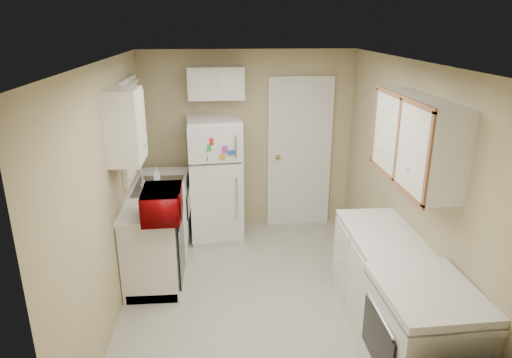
{
  "coord_description": "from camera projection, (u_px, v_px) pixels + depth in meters",
  "views": [
    {
      "loc": [
        -0.36,
        -4.04,
        2.72
      ],
      "look_at": [
        0.0,
        0.5,
        1.15
      ],
      "focal_mm": 32.0,
      "sensor_mm": 36.0,
      "label": 1
    }
  ],
  "objects": [
    {
      "name": "floor",
      "position": [
        260.0,
        300.0,
        4.72
      ],
      "size": [
        3.8,
        3.8,
        0.0
      ],
      "primitive_type": "plane",
      "color": "beige",
      "rests_on": "ground"
    },
    {
      "name": "ceiling",
      "position": [
        261.0,
        61.0,
        3.93
      ],
      "size": [
        3.8,
        3.8,
        0.0
      ],
      "primitive_type": "plane",
      "color": "white",
      "rests_on": "floor"
    },
    {
      "name": "wall_left",
      "position": [
        110.0,
        195.0,
        4.22
      ],
      "size": [
        3.8,
        3.8,
        0.0
      ],
      "primitive_type": "plane",
      "color": "tan",
      "rests_on": "floor"
    },
    {
      "name": "wall_right",
      "position": [
        403.0,
        187.0,
        4.43
      ],
      "size": [
        3.8,
        3.8,
        0.0
      ],
      "primitive_type": "plane",
      "color": "tan",
      "rests_on": "floor"
    },
    {
      "name": "wall_back",
      "position": [
        248.0,
        142.0,
        6.12
      ],
      "size": [
        2.8,
        2.8,
        0.0
      ],
      "primitive_type": "plane",
      "color": "tan",
      "rests_on": "floor"
    },
    {
      "name": "wall_front",
      "position": [
        290.0,
        311.0,
        2.54
      ],
      "size": [
        2.8,
        2.8,
        0.0
      ],
      "primitive_type": "plane",
      "color": "tan",
      "rests_on": "floor"
    },
    {
      "name": "left_counter",
      "position": [
        160.0,
        227.0,
        5.34
      ],
      "size": [
        0.6,
        1.8,
        0.9
      ],
      "primitive_type": "cube",
      "color": "silver",
      "rests_on": "floor"
    },
    {
      "name": "dishwasher",
      "position": [
        181.0,
        247.0,
        4.78
      ],
      "size": [
        0.03,
        0.58,
        0.72
      ],
      "primitive_type": "cube",
      "color": "black",
      "rests_on": "floor"
    },
    {
      "name": "sink",
      "position": [
        159.0,
        189.0,
        5.34
      ],
      "size": [
        0.54,
        0.74,
        0.16
      ],
      "primitive_type": "cube",
      "color": "gray",
      "rests_on": "left_counter"
    },
    {
      "name": "microwave",
      "position": [
        162.0,
        204.0,
        4.42
      ],
      "size": [
        0.55,
        0.32,
        0.36
      ],
      "primitive_type": "imported",
      "rotation": [
        0.0,
        0.0,
        1.6
      ],
      "color": "#920307",
      "rests_on": "left_counter"
    },
    {
      "name": "soap_bottle",
      "position": [
        156.0,
        172.0,
        5.51
      ],
      "size": [
        0.09,
        0.09,
        0.16
      ],
      "primitive_type": "imported",
      "rotation": [
        0.0,
        0.0,
        0.21
      ],
      "color": "silver",
      "rests_on": "left_counter"
    },
    {
      "name": "window_blinds",
      "position": [
        131.0,
        128.0,
        5.08
      ],
      "size": [
        0.1,
        0.98,
        1.08
      ],
      "primitive_type": "cube",
      "color": "silver",
      "rests_on": "wall_left"
    },
    {
      "name": "upper_cabinet_left",
      "position": [
        125.0,
        126.0,
        4.24
      ],
      "size": [
        0.3,
        0.45,
        0.7
      ],
      "primitive_type": "cube",
      "color": "silver",
      "rests_on": "wall_left"
    },
    {
      "name": "refrigerator",
      "position": [
        215.0,
        179.0,
        5.9
      ],
      "size": [
        0.71,
        0.69,
        1.6
      ],
      "primitive_type": "cube",
      "rotation": [
        0.0,
        0.0,
        0.09
      ],
      "color": "silver",
      "rests_on": "floor"
    },
    {
      "name": "cabinet_over_fridge",
      "position": [
        216.0,
        83.0,
        5.68
      ],
      "size": [
        0.7,
        0.3,
        0.4
      ],
      "primitive_type": "cube",
      "color": "silver",
      "rests_on": "wall_back"
    },
    {
      "name": "interior_door",
      "position": [
        299.0,
        154.0,
        6.19
      ],
      "size": [
        0.86,
        0.06,
        2.08
      ],
      "primitive_type": "cube",
      "color": "silver",
      "rests_on": "floor"
    },
    {
      "name": "right_counter",
      "position": [
        396.0,
        302.0,
        3.9
      ],
      "size": [
        0.6,
        2.0,
        0.9
      ],
      "primitive_type": "cube",
      "color": "silver",
      "rests_on": "floor"
    },
    {
      "name": "stove",
      "position": [
        421.0,
        345.0,
        3.32
      ],
      "size": [
        0.68,
        0.83,
        0.98
      ],
      "primitive_type": "cube",
      "rotation": [
        0.0,
        0.0,
        0.04
      ],
      "color": "silver",
      "rests_on": "floor"
    },
    {
      "name": "upper_cabinet_right",
      "position": [
        417.0,
        140.0,
        3.75
      ],
      "size": [
        0.3,
        1.2,
        0.7
      ],
      "primitive_type": "cube",
      "color": "silver",
      "rests_on": "wall_right"
    }
  ]
}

